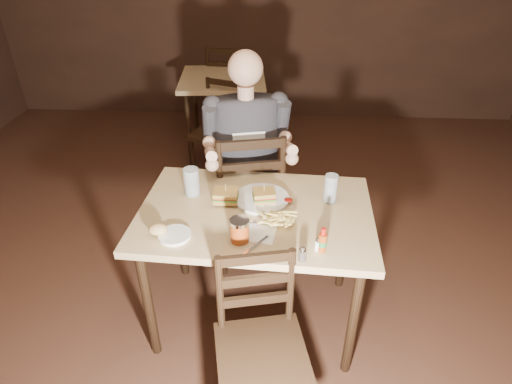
# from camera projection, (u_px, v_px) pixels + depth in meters

# --- Properties ---
(room_shell) EXTENTS (7.00, 7.00, 7.00)m
(room_shell) POSITION_uv_depth(u_px,v_px,m) (222.00, 116.00, 1.62)
(room_shell) COLOR #311A12
(room_shell) RESTS_ON ground
(main_table) EXTENTS (1.23, 0.86, 0.77)m
(main_table) POSITION_uv_depth(u_px,v_px,m) (255.00, 223.00, 2.23)
(main_table) COLOR tan
(main_table) RESTS_ON ground
(bg_table) EXTENTS (0.87, 0.87, 0.77)m
(bg_table) POSITION_uv_depth(u_px,v_px,m) (223.00, 86.00, 4.13)
(bg_table) COLOR tan
(bg_table) RESTS_ON ground
(chair_far) EXTENTS (0.56, 0.59, 0.99)m
(chair_far) POSITION_uv_depth(u_px,v_px,m) (247.00, 194.00, 2.82)
(chair_far) COLOR black
(chair_far) RESTS_ON ground
(chair_near) EXTENTS (0.47, 0.50, 0.85)m
(chair_near) POSITION_uv_depth(u_px,v_px,m) (262.00, 355.00, 1.86)
(chair_near) COLOR black
(chair_near) RESTS_ON ground
(bg_chair_far) EXTENTS (0.49, 0.52, 0.96)m
(bg_chair_far) POSITION_uv_depth(u_px,v_px,m) (230.00, 88.00, 4.70)
(bg_chair_far) COLOR black
(bg_chair_far) RESTS_ON ground
(bg_chair_near) EXTENTS (0.52, 0.55, 0.87)m
(bg_chair_near) POSITION_uv_depth(u_px,v_px,m) (216.00, 133.00, 3.79)
(bg_chair_near) COLOR black
(bg_chair_near) RESTS_ON ground
(diner) EXTENTS (0.61, 0.52, 0.92)m
(diner) POSITION_uv_depth(u_px,v_px,m) (247.00, 131.00, 2.53)
(diner) COLOR #2D2D32
(diner) RESTS_ON chair_far
(dinner_plate) EXTENTS (0.30, 0.30, 0.02)m
(dinner_plate) POSITION_uv_depth(u_px,v_px,m) (262.00, 199.00, 2.26)
(dinner_plate) COLOR white
(dinner_plate) RESTS_ON main_table
(sandwich_left) EXTENTS (0.12, 0.10, 0.10)m
(sandwich_left) POSITION_uv_depth(u_px,v_px,m) (226.00, 192.00, 2.21)
(sandwich_left) COLOR #BC9245
(sandwich_left) RESTS_ON dinner_plate
(sandwich_right) EXTENTS (0.13, 0.11, 0.10)m
(sandwich_right) POSITION_uv_depth(u_px,v_px,m) (264.00, 193.00, 2.21)
(sandwich_right) COLOR #BC9245
(sandwich_right) RESTS_ON dinner_plate
(fries_pile) EXTENTS (0.23, 0.17, 0.04)m
(fries_pile) POSITION_uv_depth(u_px,v_px,m) (277.00, 217.00, 2.08)
(fries_pile) COLOR #E0C665
(fries_pile) RESTS_ON dinner_plate
(ketchup_dollop) EXTENTS (0.05, 0.05, 0.01)m
(ketchup_dollop) POSITION_uv_depth(u_px,v_px,m) (288.00, 200.00, 2.23)
(ketchup_dollop) COLOR maroon
(ketchup_dollop) RESTS_ON dinner_plate
(glass_left) EXTENTS (0.09, 0.09, 0.15)m
(glass_left) POSITION_uv_depth(u_px,v_px,m) (192.00, 182.00, 2.28)
(glass_left) COLOR silver
(glass_left) RESTS_ON main_table
(glass_right) EXTENTS (0.07, 0.07, 0.16)m
(glass_right) POSITION_uv_depth(u_px,v_px,m) (331.00, 189.00, 2.22)
(glass_right) COLOR silver
(glass_right) RESTS_ON main_table
(hot_sauce) EXTENTS (0.04, 0.04, 0.12)m
(hot_sauce) POSITION_uv_depth(u_px,v_px,m) (323.00, 240.00, 1.89)
(hot_sauce) COLOR #8D3710
(hot_sauce) RESTS_ON main_table
(salt_shaker) EXTENTS (0.03, 0.03, 0.06)m
(salt_shaker) POSITION_uv_depth(u_px,v_px,m) (318.00, 244.00, 1.91)
(salt_shaker) COLOR white
(salt_shaker) RESTS_ON main_table
(pepper_shaker) EXTENTS (0.04, 0.04, 0.06)m
(pepper_shaker) POSITION_uv_depth(u_px,v_px,m) (302.00, 254.00, 1.85)
(pepper_shaker) COLOR #38332D
(pepper_shaker) RESTS_ON main_table
(syrup_dispenser) EXTENTS (0.10, 0.10, 0.12)m
(syrup_dispenser) POSITION_uv_depth(u_px,v_px,m) (240.00, 230.00, 1.95)
(syrup_dispenser) COLOR #8D3710
(syrup_dispenser) RESTS_ON main_table
(napkin) EXTENTS (0.17, 0.16, 0.00)m
(napkin) POSITION_uv_depth(u_px,v_px,m) (259.00, 233.00, 2.02)
(napkin) COLOR white
(napkin) RESTS_ON main_table
(knife) EXTENTS (0.09, 0.22, 0.01)m
(knife) POSITION_uv_depth(u_px,v_px,m) (236.00, 231.00, 2.03)
(knife) COLOR silver
(knife) RESTS_ON napkin
(fork) EXTENTS (0.12, 0.15, 0.01)m
(fork) POSITION_uv_depth(u_px,v_px,m) (256.00, 246.00, 1.94)
(fork) COLOR silver
(fork) RESTS_ON napkin
(side_plate) EXTENTS (0.16, 0.16, 0.01)m
(side_plate) POSITION_uv_depth(u_px,v_px,m) (175.00, 236.00, 2.00)
(side_plate) COLOR white
(side_plate) RESTS_ON main_table
(bread_roll) EXTENTS (0.09, 0.08, 0.05)m
(bread_roll) POSITION_uv_depth(u_px,v_px,m) (158.00, 229.00, 1.99)
(bread_roll) COLOR tan
(bread_roll) RESTS_ON side_plate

